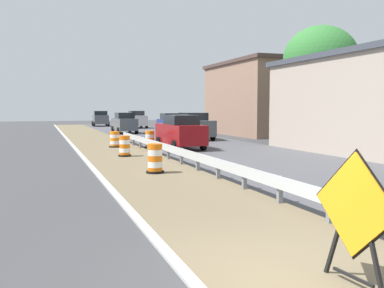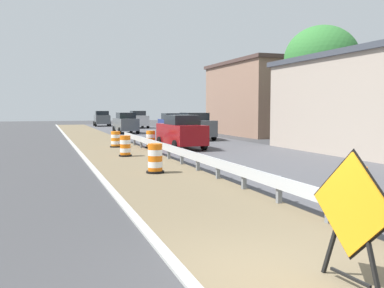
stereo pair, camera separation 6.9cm
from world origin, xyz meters
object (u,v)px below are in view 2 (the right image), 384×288
at_px(car_trailing_near_lane, 195,126).
at_px(car_lead_far_lane, 181,132).
at_px(car_trailing_far_lane, 102,119).
at_px(traffic_barrel_mid, 125,147).
at_px(warning_sign_diamond, 351,211).
at_px(car_distant_a, 173,124).
at_px(traffic_barrel_farther, 116,140).
at_px(car_lead_near_lane, 126,123).
at_px(car_mid_far_lane, 138,119).
at_px(traffic_barrel_far, 151,140).
at_px(traffic_barrel_close, 155,160).
at_px(traffic_barrel_nearest, 354,195).

relative_size(car_trailing_near_lane, car_lead_far_lane, 0.98).
bearing_deg(car_trailing_far_lane, car_lead_far_lane, -177.61).
bearing_deg(car_trailing_near_lane, traffic_barrel_mid, -35.81).
bearing_deg(warning_sign_diamond, car_trailing_near_lane, -110.50).
relative_size(warning_sign_diamond, car_trailing_near_lane, 0.41).
bearing_deg(car_distant_a, traffic_barrel_farther, -31.52).
xyz_separation_m(car_lead_far_lane, car_trailing_far_lane, (-0.22, 34.52, 0.02)).
height_order(car_lead_near_lane, car_lead_far_lane, car_lead_far_lane).
bearing_deg(warning_sign_diamond, traffic_barrel_mid, -95.32).
xyz_separation_m(car_mid_far_lane, car_trailing_far_lane, (-3.47, 7.07, -0.02)).
bearing_deg(car_lead_near_lane, car_trailing_far_lane, -1.13).
xyz_separation_m(traffic_barrel_farther, car_lead_near_lane, (3.31, 14.65, 0.56)).
bearing_deg(car_trailing_near_lane, traffic_barrel_farther, -55.55).
xyz_separation_m(traffic_barrel_far, traffic_barrel_farther, (-1.93, 1.19, -0.03)).
height_order(traffic_barrel_close, car_lead_far_lane, car_lead_far_lane).
bearing_deg(car_trailing_far_lane, car_lead_near_lane, -178.06).
relative_size(car_trailing_near_lane, car_trailing_far_lane, 1.14).
bearing_deg(car_lead_far_lane, traffic_barrel_nearest, 173.80).
xyz_separation_m(car_trailing_near_lane, car_trailing_far_lane, (-3.53, 27.67, -0.01)).
height_order(traffic_barrel_close, car_lead_near_lane, car_lead_near_lane).
height_order(car_trailing_far_lane, car_distant_a, car_trailing_far_lane).
relative_size(traffic_barrel_mid, car_lead_far_lane, 0.22).
bearing_deg(car_distant_a, car_lead_far_lane, -13.05).
xyz_separation_m(traffic_barrel_close, car_lead_far_lane, (3.89, 9.00, 0.51)).
bearing_deg(car_mid_far_lane, warning_sign_diamond, -9.13).
distance_m(car_mid_far_lane, car_distant_a, 14.69).
height_order(warning_sign_diamond, car_lead_far_lane, car_lead_far_lane).
bearing_deg(car_mid_far_lane, traffic_barrel_nearest, -6.48).
distance_m(traffic_barrel_mid, traffic_barrel_farther, 5.27).
height_order(car_lead_far_lane, car_mid_far_lane, car_mid_far_lane).
xyz_separation_m(traffic_barrel_mid, car_mid_far_lane, (7.18, 30.52, 0.57)).
bearing_deg(car_lead_far_lane, traffic_barrel_far, 56.89).
distance_m(warning_sign_diamond, car_mid_far_lane, 47.84).
relative_size(warning_sign_diamond, traffic_barrel_far, 1.81).
xyz_separation_m(car_lead_near_lane, car_lead_far_lane, (0.25, -16.83, 0.01)).
distance_m(traffic_barrel_close, car_distant_a, 22.92).
relative_size(car_trailing_near_lane, car_distant_a, 1.09).
relative_size(traffic_barrel_far, car_trailing_near_lane, 0.22).
bearing_deg(warning_sign_diamond, car_trailing_far_lane, -99.21).
distance_m(traffic_barrel_mid, car_trailing_far_lane, 37.78).
xyz_separation_m(traffic_barrel_mid, car_lead_near_lane, (3.68, 19.91, 0.53)).
height_order(car_trailing_near_lane, car_distant_a, car_trailing_near_lane).
distance_m(traffic_barrel_close, traffic_barrel_mid, 5.93).
bearing_deg(traffic_barrel_mid, car_lead_far_lane, 38.06).
bearing_deg(traffic_barrel_farther, warning_sign_diamond, -90.98).
xyz_separation_m(car_trailing_near_lane, car_mid_far_lane, (-0.07, 20.60, 0.01)).
distance_m(traffic_barrel_nearest, car_mid_far_lane, 44.58).
bearing_deg(traffic_barrel_mid, warning_sign_diamond, -90.03).
distance_m(traffic_barrel_close, car_mid_far_lane, 37.15).
relative_size(traffic_barrel_close, car_distant_a, 0.26).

